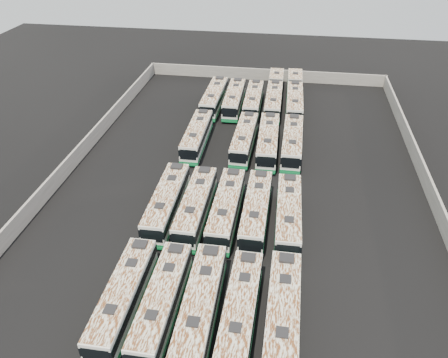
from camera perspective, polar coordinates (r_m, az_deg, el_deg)
ground at (r=54.67m, az=2.33°, el=-0.47°), size 140.00×140.00×0.00m
perimeter_wall at (r=54.07m, az=2.36°, el=0.50°), size 45.20×73.20×2.20m
bus_front_far_left at (r=39.23m, az=-12.98°, el=-14.74°), size 2.62×11.93×3.36m
bus_front_left at (r=38.29m, az=-8.10°, el=-15.59°), size 2.55×11.89×3.35m
bus_front_center at (r=37.52m, az=-3.11°, el=-16.37°), size 2.76×12.38×3.48m
bus_front_right at (r=37.20m, az=2.09°, el=-17.08°), size 2.72×11.92×3.35m
bus_front_far_right at (r=37.15m, az=7.65°, el=-17.39°), size 2.67×12.37×3.48m
bus_midfront_far_left at (r=48.66m, az=-7.47°, el=-3.02°), size 2.79×12.29×3.45m
bus_midfront_left at (r=47.80m, az=-3.71°, el=-3.55°), size 2.57×12.14×3.42m
bus_midfront_center at (r=47.38m, az=0.30°, el=-3.86°), size 2.64×12.13×3.41m
bus_midfront_right at (r=47.22m, az=4.21°, el=-4.12°), size 2.59×12.07×3.40m
bus_midfront_far_right at (r=46.98m, az=8.40°, el=-4.67°), size 2.79×12.07×3.39m
bus_midback_far_left at (r=61.89m, az=-3.56°, el=5.66°), size 2.70×11.96×3.36m
bus_midback_center at (r=61.04m, az=2.66°, el=5.27°), size 2.74×11.96×3.36m
bus_midback_right at (r=60.56m, az=5.77°, el=4.96°), size 2.90×12.43×3.49m
bus_midback_far_right at (r=60.72m, az=8.90°, el=4.76°), size 2.69×12.22×3.44m
bus_back_far_left at (r=73.92m, az=-1.28°, el=10.54°), size 2.75×12.46×3.51m
bus_back_left at (r=73.56m, az=1.33°, el=10.38°), size 2.75×12.10×3.40m
bus_back_center at (r=73.22m, az=3.85°, el=10.17°), size 2.65×11.86×3.33m
bus_back_right at (r=76.08m, az=6.61°, el=10.95°), size 2.74×18.53×3.36m
bus_back_far_right at (r=76.04m, az=9.20°, el=10.75°), size 2.92×18.85×3.41m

